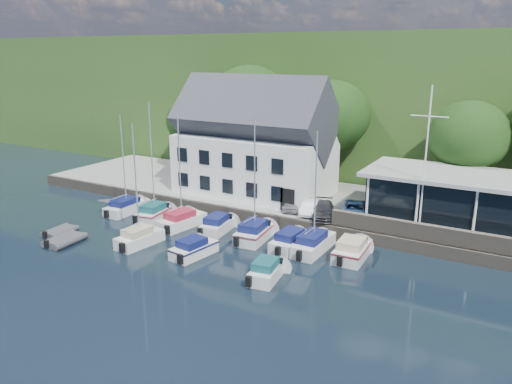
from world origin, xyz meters
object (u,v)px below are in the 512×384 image
at_px(car_dgrey, 323,210).
at_px(dinghy_0, 60,231).
at_px(harbor_building, 255,147).
at_px(boat_r1_5, 291,239).
at_px(club_pavilion, 452,199).
at_px(boat_r1_2, 180,176).
at_px(boat_r1_3, 218,223).
at_px(boat_r2_1, 136,189).
at_px(boat_r1_4, 255,182).
at_px(boat_r2_2, 194,247).
at_px(dinghy_1, 64,239).
at_px(car_silver, 292,203).
at_px(boat_r1_7, 352,248).
at_px(car_blue, 355,210).
at_px(car_white, 310,207).
at_px(boat_r1_1, 152,169).
at_px(flagpole, 425,162).
at_px(boat_r1_0, 124,167).
at_px(boat_r1_6, 315,192).
at_px(boat_r2_3, 267,269).

height_order(car_dgrey, dinghy_0, car_dgrey).
height_order(harbor_building, boat_r1_5, harbor_building).
height_order(club_pavilion, boat_r1_2, boat_r1_2).
relative_size(boat_r1_3, boat_r2_1, 0.62).
xyz_separation_m(harbor_building, boat_r1_4, (5.10, -8.87, -0.69)).
relative_size(boat_r2_2, dinghy_1, 1.56).
height_order(boat_r1_2, boat_r1_4, boat_r1_4).
height_order(car_silver, boat_r1_7, car_silver).
distance_m(car_silver, dinghy_1, 18.51).
height_order(car_blue, dinghy_1, car_blue).
xyz_separation_m(boat_r1_3, boat_r1_7, (11.29, 0.12, 0.04)).
bearing_deg(boat_r2_2, boat_r1_2, 144.15).
distance_m(car_white, boat_r1_4, 6.58).
relative_size(car_blue, boat_r1_3, 0.75).
bearing_deg(boat_r1_5, boat_r1_1, -177.37).
height_order(boat_r1_5, dinghy_1, boat_r1_5).
bearing_deg(boat_r1_3, flagpole, 10.90).
xyz_separation_m(boat_r1_0, boat_r1_1, (3.58, -0.30, 0.38)).
distance_m(car_silver, boat_r2_1, 13.49).
relative_size(car_dgrey, boat_r2_2, 0.81).
height_order(boat_r1_2, boat_r2_1, boat_r2_1).
distance_m(car_dgrey, car_blue, 2.55).
height_order(dinghy_0, dinghy_1, dinghy_1).
distance_m(boat_r1_1, dinghy_0, 8.86).
distance_m(boat_r1_3, boat_r1_6, 9.22).
bearing_deg(boat_r1_0, club_pavilion, 16.03).
height_order(boat_r2_2, boat_r2_3, boat_r2_3).
bearing_deg(car_dgrey, boat_r1_5, -115.31).
distance_m(club_pavilion, car_dgrey, 10.00).
bearing_deg(boat_r1_3, harbor_building, 92.27).
bearing_deg(boat_r1_3, boat_r1_4, -10.77).
height_order(car_white, boat_r1_2, boat_r1_2).
distance_m(boat_r2_2, boat_r2_3, 6.36).
bearing_deg(boat_r1_0, boat_r1_2, -6.09).
bearing_deg(boat_r1_7, harbor_building, 143.06).
relative_size(boat_r1_3, dinghy_1, 1.67).
height_order(boat_r1_0, boat_r1_3, boat_r1_0).
height_order(boat_r1_0, boat_r1_7, boat_r1_0).
bearing_deg(dinghy_1, car_blue, 34.17).
relative_size(boat_r1_5, dinghy_0, 2.14).
relative_size(boat_r2_3, dinghy_0, 1.69).
bearing_deg(flagpole, harbor_building, 167.32).
relative_size(harbor_building, boat_r1_5, 2.38).
bearing_deg(boat_r1_7, car_silver, 140.57).
bearing_deg(boat_r1_4, boat_r1_7, -4.35).
xyz_separation_m(boat_r1_2, dinghy_0, (-7.29, -6.32, -4.03)).
height_order(car_blue, boat_r1_3, car_blue).
bearing_deg(boat_r1_1, car_white, 16.43).
distance_m(car_white, boat_r2_2, 11.22).
relative_size(club_pavilion, boat_r2_2, 2.60).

